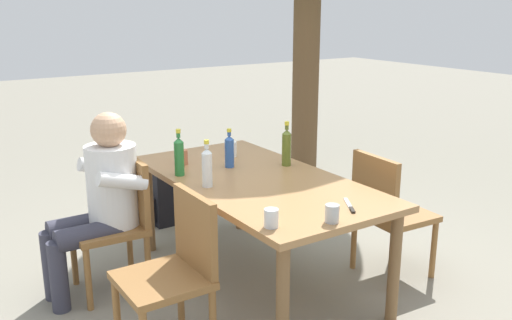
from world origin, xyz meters
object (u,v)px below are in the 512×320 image
Objects in this scene: bottle_blue at (229,151)px; cup_white at (231,149)px; bottle_clear at (207,167)px; cup_glass at (271,218)px; chair_near_left at (120,217)px; cup_terracotta at (183,157)px; cup_steel at (332,213)px; chair_far_right at (387,209)px; bottle_olive at (287,147)px; bottle_green at (179,156)px; table_knife at (350,206)px; backpack_by_near_side at (159,197)px; chair_near_right at (176,266)px; dining_table at (256,189)px; person_in_white_shirt at (101,196)px.

cup_white is (-0.23, 0.15, -0.06)m from bottle_blue.
bottle_clear reaches higher than cup_glass.
cup_terracotta is at bearing 104.24° from chair_near_left.
cup_steel is (0.87, 0.26, -0.08)m from bottle_clear.
bottle_olive is at bearing -140.93° from chair_far_right.
bottle_green is 1.19m from table_knife.
bottle_green is 2.99× the size of cup_terracotta.
chair_far_right reaches higher than backpack_by_near_side.
cup_steel is 0.20× the size of backpack_by_near_side.
bottle_blue is at bearing 133.72° from chair_near_right.
dining_table is at bearing -118.09° from chair_far_right.
cup_glass is at bearing -19.78° from bottle_blue.
dining_table is at bearing 173.86° from cup_steel.
person_in_white_shirt is at bearing -147.98° from cup_steel.
bottle_blue reaches higher than table_knife.
backpack_by_near_side is (-1.34, -0.11, -0.43)m from dining_table.
bottle_green is at bearing -30.31° from cup_terracotta.
cup_white reaches higher than dining_table.
bottle_olive reaches higher than cup_steel.
backpack_by_near_side is at bearing 159.27° from chair_near_right.
bottle_olive is (-0.13, 0.34, 0.21)m from dining_table.
cup_glass reaches higher than cup_steel.
bottle_olive is 1.15× the size of bottle_blue.
table_knife is (1.16, 1.03, 0.08)m from person_in_white_shirt.
bottle_clear reaches higher than chair_near_right.
bottle_olive is at bearing 54.60° from cup_terracotta.
chair_near_left reaches higher than cup_white.
chair_far_right is 1.00× the size of chair_near_right.
cup_steel is 0.44× the size of table_knife.
bottle_clear is at bearing 176.77° from cup_glass.
chair_near_right is 1.36m from cup_white.
bottle_clear is 0.91m from cup_steel.
dining_table is at bearing 64.66° from person_in_white_shirt.
bottle_blue is (-0.73, -0.79, 0.36)m from chair_far_right.
bottle_clear is at bearing 46.90° from chair_near_left.
cup_white reaches higher than cup_terracotta.
chair_near_left is (-0.42, -0.78, -0.16)m from dining_table.
cup_white is (-0.12, 1.02, 0.13)m from person_in_white_shirt.
cup_glass reaches higher than dining_table.
cup_terracotta is (-0.24, -0.24, -0.06)m from bottle_blue.
bottle_clear is 0.95× the size of bottle_olive.
chair_near_right reaches higher than cup_white.
chair_far_right reaches higher than dining_table.
bottle_clear reaches higher than cup_white.
cup_white is at bearing -179.92° from table_knife.
cup_glass is 0.53m from table_knife.
backpack_by_near_side is at bearing -174.59° from bottle_blue.
table_knife is at bearing 70.87° from chair_near_right.
cup_white is 1.00m from backpack_by_near_side.
bottle_clear is 3.13× the size of cup_steel.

